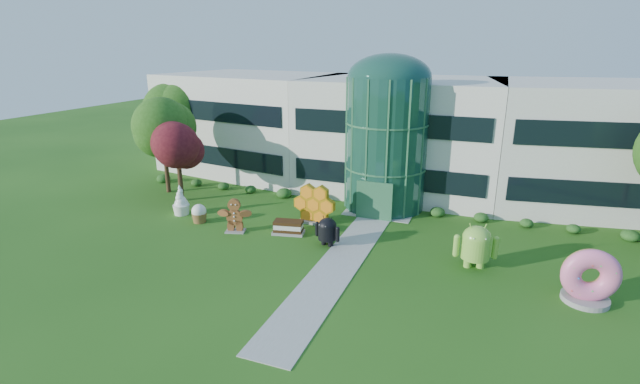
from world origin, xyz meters
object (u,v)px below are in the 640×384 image
at_px(gingerbread, 235,215).
at_px(donut, 589,275).
at_px(android_green, 476,243).
at_px(android_black, 327,230).

bearing_deg(gingerbread, donut, -20.66).
height_order(android_green, gingerbread, android_green).
height_order(android_black, gingerbread, gingerbread).
xyz_separation_m(android_black, donut, (14.07, -1.66, 0.36)).
relative_size(android_black, gingerbread, 0.83).
bearing_deg(donut, android_green, 153.06).
bearing_deg(gingerbread, android_black, -15.22).
relative_size(donut, gingerbread, 1.12).
xyz_separation_m(donut, gingerbread, (-20.59, 1.53, -0.25)).
xyz_separation_m(android_green, android_black, (-8.75, -0.19, -0.39)).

